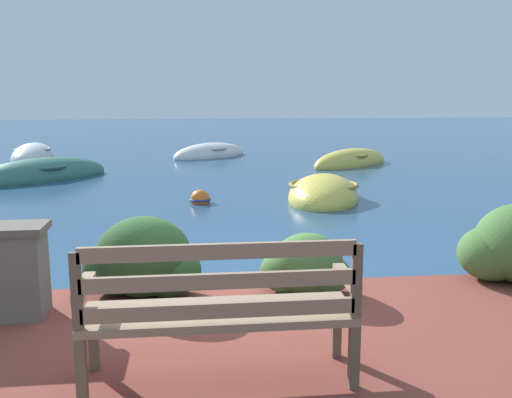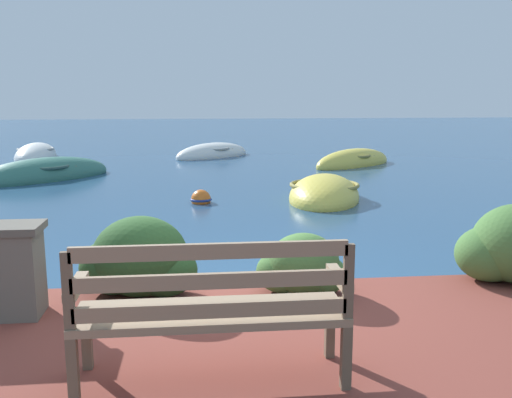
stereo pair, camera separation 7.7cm
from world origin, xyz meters
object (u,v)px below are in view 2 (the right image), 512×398
(rowboat_mid, at_px, (44,176))
(rowboat_far, at_px, (353,163))
(park_bench, at_px, (211,307))
(rowboat_outer, at_px, (213,155))
(mooring_buoy, at_px, (201,199))
(rowboat_nearest, at_px, (324,196))
(rowboat_distant, at_px, (36,156))

(rowboat_mid, xyz_separation_m, rowboat_far, (7.87, 1.74, -0.01))
(park_bench, relative_size, rowboat_outer, 0.59)
(rowboat_far, bearing_deg, mooring_buoy, -167.56)
(rowboat_nearest, relative_size, rowboat_mid, 0.78)
(rowboat_nearest, bearing_deg, rowboat_mid, 77.15)
(rowboat_far, bearing_deg, rowboat_mid, 154.95)
(mooring_buoy, bearing_deg, rowboat_mid, 137.30)
(park_bench, height_order, rowboat_nearest, park_bench)
(rowboat_nearest, height_order, rowboat_distant, rowboat_nearest)
(rowboat_nearest, xyz_separation_m, rowboat_mid, (-5.90, 3.32, -0.00))
(rowboat_nearest, bearing_deg, rowboat_outer, 30.14)
(rowboat_nearest, xyz_separation_m, rowboat_far, (1.96, 5.06, -0.01))
(rowboat_outer, relative_size, mooring_buoy, 7.11)
(rowboat_nearest, height_order, rowboat_far, rowboat_nearest)
(rowboat_far, xyz_separation_m, rowboat_distant, (-9.22, 2.65, 0.00))
(rowboat_outer, bearing_deg, park_bench, -132.53)
(park_bench, relative_size, rowboat_far, 0.57)
(rowboat_mid, relative_size, rowboat_far, 1.11)
(rowboat_far, relative_size, rowboat_outer, 1.03)
(rowboat_mid, relative_size, rowboat_distant, 1.10)
(park_bench, height_order, rowboat_far, park_bench)
(rowboat_mid, height_order, rowboat_far, rowboat_mid)
(rowboat_nearest, relative_size, rowboat_distant, 0.86)
(rowboat_nearest, height_order, rowboat_mid, rowboat_mid)
(park_bench, relative_size, rowboat_distant, 0.56)
(mooring_buoy, bearing_deg, rowboat_outer, 86.73)
(mooring_buoy, bearing_deg, rowboat_distant, 122.71)
(rowboat_nearest, distance_m, rowboat_outer, 7.86)
(rowboat_far, distance_m, rowboat_outer, 4.61)
(rowboat_far, xyz_separation_m, rowboat_outer, (-3.82, 2.58, -0.00))
(rowboat_mid, distance_m, mooring_buoy, 4.91)
(park_bench, xyz_separation_m, mooring_buoy, (-0.01, 7.02, -0.64))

